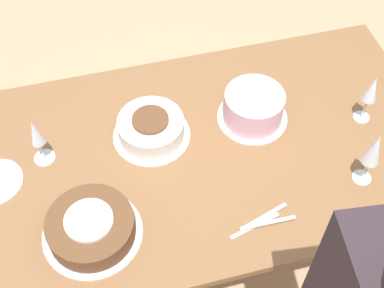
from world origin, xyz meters
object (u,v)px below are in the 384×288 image
at_px(wine_glass_near, 374,151).
at_px(wine_glass_extra, 36,136).
at_px(cake_center_white, 151,128).
at_px(cake_back_decorated, 254,107).
at_px(wine_glass_far, 371,90).
at_px(cake_front_chocolate, 91,228).

bearing_deg(wine_glass_near, wine_glass_extra, 161.14).
distance_m(cake_center_white, wine_glass_near, 0.71).
xyz_separation_m(cake_back_decorated, wine_glass_extra, (-0.71, 0.01, 0.07)).
bearing_deg(wine_glass_extra, wine_glass_far, -5.10).
xyz_separation_m(cake_center_white, cake_front_chocolate, (-0.25, -0.32, -0.00)).
height_order(wine_glass_near, wine_glass_extra, wine_glass_near).
xyz_separation_m(cake_center_white, wine_glass_extra, (-0.36, -0.00, 0.08)).
distance_m(cake_front_chocolate, wine_glass_extra, 0.34).
relative_size(cake_center_white, cake_front_chocolate, 0.88).
relative_size(cake_back_decorated, wine_glass_extra, 1.29).
height_order(cake_center_white, wine_glass_near, wine_glass_near).
bearing_deg(wine_glass_near, cake_front_chocolate, 178.78).
distance_m(cake_back_decorated, wine_glass_extra, 0.72).
bearing_deg(cake_back_decorated, cake_front_chocolate, -152.91).
bearing_deg(wine_glass_extra, wine_glass_near, -18.86).
bearing_deg(cake_front_chocolate, cake_back_decorated, 27.09).
bearing_deg(cake_center_white, wine_glass_extra, -179.39).
xyz_separation_m(cake_front_chocolate, cake_back_decorated, (0.60, 0.31, 0.02)).
bearing_deg(cake_center_white, cake_back_decorated, -1.76).
height_order(cake_center_white, cake_back_decorated, cake_back_decorated).
bearing_deg(wine_glass_far, cake_front_chocolate, -167.33).
bearing_deg(cake_back_decorated, wine_glass_near, -51.42).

